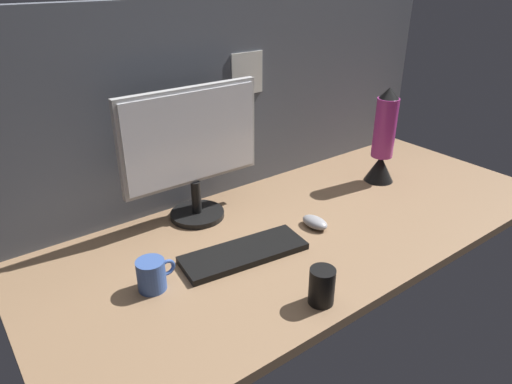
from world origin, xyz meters
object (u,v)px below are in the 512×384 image
Objects in this scene: lava_lamp at (383,143)px; mug_black_travel at (322,286)px; keyboard at (244,253)px; monitor at (192,148)px; mug_ceramic_blue at (152,275)px; mouse at (315,222)px.

mug_black_travel is at bearing -150.40° from lava_lamp.
mug_black_travel reaches higher than keyboard.
monitor is 4.85× the size of mug_black_travel.
mug_black_travel reaches higher than mug_ceramic_blue.
lava_lamp reaches higher than mug_black_travel.
monitor is 1.28× the size of keyboard.
mug_ceramic_blue is (-55.84, 2.30, 2.58)cm from mouse.
keyboard is at bearing -91.97° from monitor.
keyboard is at bearing 97.31° from mug_black_travel.
keyboard is 3.78× the size of mug_black_travel.
lava_lamp reaches higher than keyboard.
mug_black_travel is at bearing -75.34° from keyboard.
mug_black_travel is (31.28, -30.28, 0.62)cm from mug_ceramic_blue.
monitor is 4.47× the size of mug_ceramic_blue.
monitor is at bearing 43.32° from mug_ceramic_blue.
keyboard is 27.93cm from mug_ceramic_blue.
mug_ceramic_blue is 43.54cm from mug_black_travel.
mouse is (27.18, -29.33, -22.82)cm from monitor.
lava_lamp reaches higher than mug_ceramic_blue.
monitor reaches higher than keyboard.
keyboard is 28.70cm from mug_black_travel.
mug_ceramic_blue is 101.61cm from lava_lamp.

